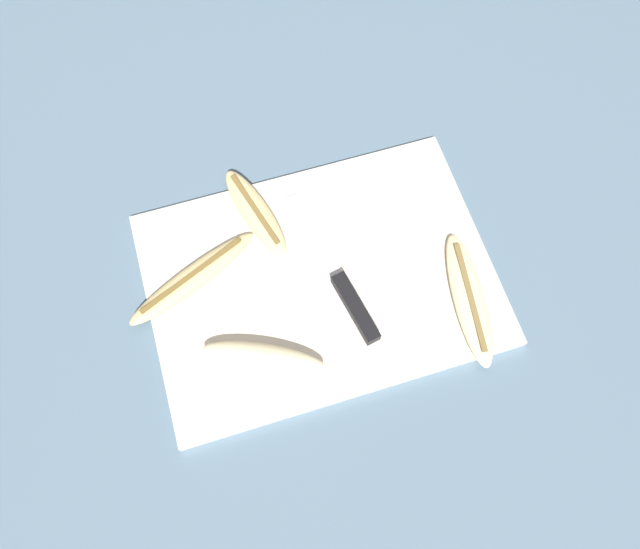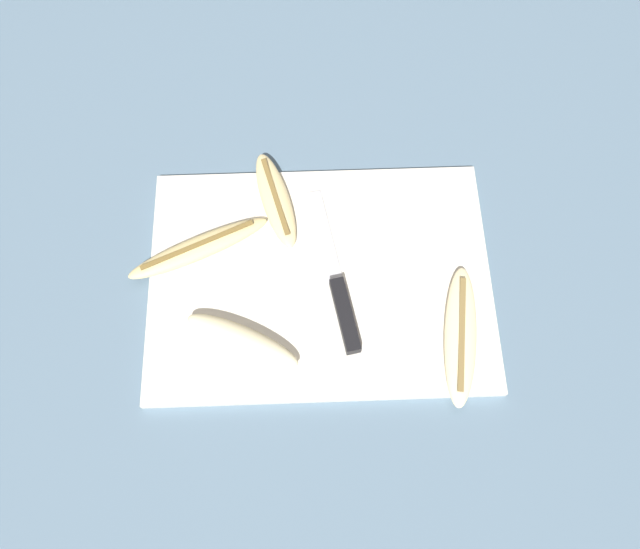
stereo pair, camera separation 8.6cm
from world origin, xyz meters
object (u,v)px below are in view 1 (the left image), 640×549
at_px(knife, 346,292).
at_px(banana_mellow_near, 255,212).
at_px(banana_spotted_left, 193,278).
at_px(banana_pale_long, 263,358).
at_px(banana_cream_curved, 469,299).

height_order(knife, banana_mellow_near, banana_mellow_near).
height_order(knife, banana_spotted_left, banana_spotted_left).
bearing_deg(banana_mellow_near, banana_pale_long, -101.91).
bearing_deg(banana_mellow_near, knife, -60.70).
height_order(banana_cream_curved, banana_pale_long, banana_pale_long).
distance_m(banana_mellow_near, banana_pale_long, 0.22).
bearing_deg(banana_cream_curved, banana_spotted_left, 158.51).
relative_size(knife, banana_spotted_left, 1.23).
bearing_deg(banana_mellow_near, banana_cream_curved, -41.11).
bearing_deg(banana_pale_long, banana_mellow_near, 78.09).
xyz_separation_m(banana_spotted_left, banana_cream_curved, (0.36, -0.14, -0.00)).
bearing_deg(knife, banana_cream_curved, -30.82).
height_order(banana_spotted_left, banana_pale_long, banana_pale_long).
xyz_separation_m(knife, banana_mellow_near, (-0.09, 0.16, 0.00)).
xyz_separation_m(banana_cream_curved, banana_mellow_near, (-0.25, 0.21, 0.00)).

